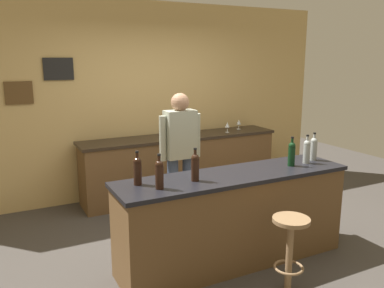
% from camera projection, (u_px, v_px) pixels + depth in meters
% --- Properties ---
extents(ground_plane, '(10.00, 10.00, 0.00)m').
position_uv_depth(ground_plane, '(213.00, 245.00, 4.38)').
color(ground_plane, '#423D38').
extents(back_wall, '(6.00, 0.09, 2.80)m').
position_uv_depth(back_wall, '(144.00, 100.00, 5.85)').
color(back_wall, tan).
rests_on(back_wall, ground_plane).
extents(bar_counter, '(2.37, 0.60, 0.92)m').
position_uv_depth(bar_counter, '(234.00, 218.00, 3.94)').
color(bar_counter, brown).
rests_on(bar_counter, ground_plane).
extents(side_counter, '(2.97, 0.56, 0.90)m').
position_uv_depth(side_counter, '(181.00, 165.00, 5.90)').
color(side_counter, brown).
rests_on(side_counter, ground_plane).
extents(bartender, '(0.52, 0.21, 1.62)m').
position_uv_depth(bartender, '(180.00, 151.00, 4.68)').
color(bartender, '#384766').
rests_on(bartender, ground_plane).
extents(bar_stool, '(0.32, 0.32, 0.68)m').
position_uv_depth(bar_stool, '(290.00, 242.00, 3.43)').
color(bar_stool, olive).
rests_on(bar_stool, ground_plane).
extents(wine_bottle_a, '(0.07, 0.07, 0.31)m').
position_uv_depth(wine_bottle_a, '(137.00, 170.00, 3.48)').
color(wine_bottle_a, black).
rests_on(wine_bottle_a, bar_counter).
extents(wine_bottle_b, '(0.07, 0.07, 0.31)m').
position_uv_depth(wine_bottle_b, '(159.00, 173.00, 3.37)').
color(wine_bottle_b, black).
rests_on(wine_bottle_b, bar_counter).
extents(wine_bottle_c, '(0.07, 0.07, 0.31)m').
position_uv_depth(wine_bottle_c, '(195.00, 166.00, 3.59)').
color(wine_bottle_c, black).
rests_on(wine_bottle_c, bar_counter).
extents(wine_bottle_d, '(0.07, 0.07, 0.31)m').
position_uv_depth(wine_bottle_d, '(292.00, 153.00, 4.09)').
color(wine_bottle_d, black).
rests_on(wine_bottle_d, bar_counter).
extents(wine_bottle_e, '(0.07, 0.07, 0.31)m').
position_uv_depth(wine_bottle_e, '(307.00, 151.00, 4.19)').
color(wine_bottle_e, '#999E99').
rests_on(wine_bottle_e, bar_counter).
extents(wine_bottle_f, '(0.07, 0.07, 0.31)m').
position_uv_depth(wine_bottle_f, '(314.00, 148.00, 4.32)').
color(wine_bottle_f, '#999E99').
rests_on(wine_bottle_f, bar_counter).
extents(wine_glass_a, '(0.07, 0.07, 0.16)m').
position_uv_depth(wine_glass_a, '(227.00, 125.00, 6.03)').
color(wine_glass_a, silver).
rests_on(wine_glass_a, side_counter).
extents(wine_glass_b, '(0.07, 0.07, 0.16)m').
position_uv_depth(wine_glass_b, '(239.00, 122.00, 6.29)').
color(wine_glass_b, silver).
rests_on(wine_glass_b, side_counter).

